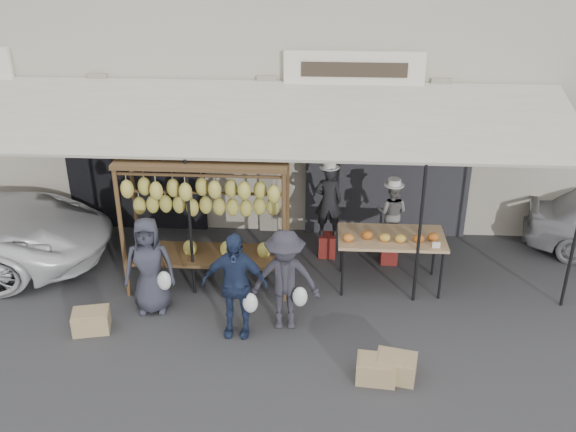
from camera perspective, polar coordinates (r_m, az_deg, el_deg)
name	(u,v)px	position (r m, az deg, el deg)	size (l,w,h in m)	color
ground_plane	(248,338)	(9.46, -3.58, -10.74)	(90.00, 90.00, 0.00)	#2D2D30
shophouse	(279,12)	(14.23, -0.77, 17.71)	(24.00, 6.15, 7.30)	#ADA494
awning	(261,120)	(10.34, -2.42, 8.56)	(10.00, 2.35, 2.92)	beige
banana_rack	(205,199)	(9.96, -7.43, 1.51)	(2.60, 0.90, 2.24)	#46301A
produce_table	(391,239)	(10.33, 9.18, -2.01)	(1.70, 0.90, 1.04)	tan
vendor_left	(328,201)	(11.06, 3.61, 1.34)	(0.48, 0.31, 1.31)	black
vendor_right	(392,213)	(11.01, 9.22, 0.27)	(0.53, 0.41, 1.10)	slate
customer_left	(149,266)	(9.86, -12.23, -4.33)	(0.76, 0.49, 1.55)	#2F303C
customer_mid	(235,285)	(9.14, -4.77, -6.12)	(0.95, 0.39, 1.62)	#212E4E
customer_right	(285,280)	(9.26, -0.28, -5.74)	(1.01, 0.58, 1.57)	#2E2C35
stool_left	(327,245)	(11.44, 3.49, -2.59)	(0.29, 0.29, 0.41)	maroon
stool_right	(389,252)	(11.35, 8.96, -3.15)	(0.29, 0.29, 0.40)	maroon
crate_near_a	(376,369)	(8.72, 7.84, -13.36)	(0.51, 0.39, 0.31)	tan
crate_near_b	(396,367)	(8.79, 9.55, -13.09)	(0.52, 0.40, 0.31)	tan
crate_far	(91,321)	(9.94, -17.09, -8.90)	(0.52, 0.39, 0.31)	tan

